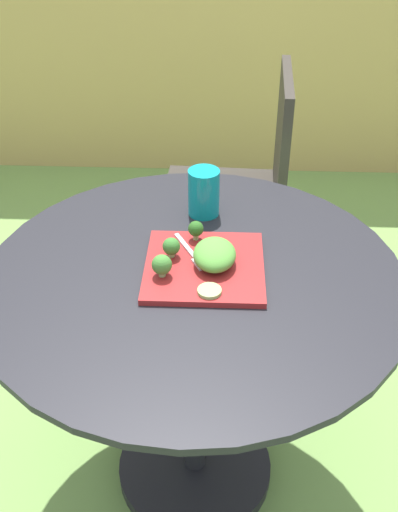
{
  "coord_description": "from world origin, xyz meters",
  "views": [
    {
      "loc": [
        0.06,
        -1.08,
        1.55
      ],
      "look_at": [
        0.01,
        0.01,
        0.77
      ],
      "focal_mm": 42.4,
      "sensor_mm": 36.0,
      "label": 1
    }
  ],
  "objects_px": {
    "patio_chair": "(248,178)",
    "salad_plate": "(204,267)",
    "fork": "(193,254)",
    "drinking_glass": "(204,195)"
  },
  "relations": [
    {
      "from": "patio_chair",
      "to": "salad_plate",
      "type": "relative_size",
      "value": 3.38
    },
    {
      "from": "patio_chair",
      "to": "fork",
      "type": "bearing_deg",
      "value": -101.17
    },
    {
      "from": "drinking_glass",
      "to": "salad_plate",
      "type": "bearing_deg",
      "value": -87.62
    },
    {
      "from": "patio_chair",
      "to": "drinking_glass",
      "type": "relative_size",
      "value": 7.38
    },
    {
      "from": "patio_chair",
      "to": "fork",
      "type": "relative_size",
      "value": 6.25
    },
    {
      "from": "salad_plate",
      "to": "fork",
      "type": "relative_size",
      "value": 1.85
    },
    {
      "from": "drinking_glass",
      "to": "fork",
      "type": "bearing_deg",
      "value": -94.89
    },
    {
      "from": "salad_plate",
      "to": "fork",
      "type": "xyz_separation_m",
      "value": [
        -0.03,
        0.03,
        0.01
      ]
    },
    {
      "from": "salad_plate",
      "to": "fork",
      "type": "height_order",
      "value": "fork"
    },
    {
      "from": "patio_chair",
      "to": "drinking_glass",
      "type": "xyz_separation_m",
      "value": [
        -0.14,
        -0.59,
        0.26
      ]
    }
  ]
}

